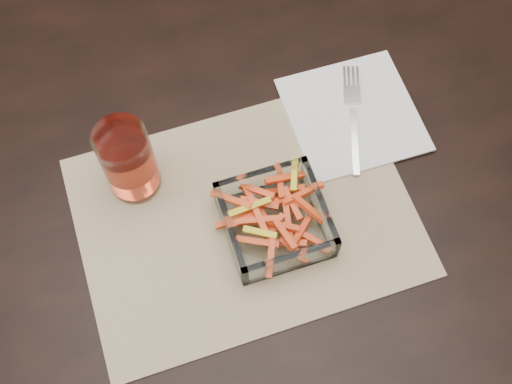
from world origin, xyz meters
TOP-DOWN VIEW (x-y plane):
  - dining_table at (0.00, 0.00)m, footprint 1.60×0.90m
  - placemat at (-0.07, -0.09)m, footprint 0.45×0.33m
  - glass_bowl at (-0.03, -0.12)m, footprint 0.13×0.13m
  - tumbler at (-0.20, 0.00)m, footprint 0.07×0.07m
  - napkin at (0.13, 0.01)m, footprint 0.19×0.19m
  - fork at (0.13, 0.01)m, footprint 0.08×0.18m

SIDE VIEW (x-z plane):
  - dining_table at x=0.00m, z-range 0.29..1.04m
  - placemat at x=-0.07m, z-range 0.75..0.75m
  - napkin at x=0.13m, z-range 0.75..0.76m
  - fork at x=0.13m, z-range 0.76..0.76m
  - glass_bowl at x=-0.03m, z-range 0.75..0.80m
  - tumbler at x=-0.20m, z-range 0.75..0.87m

